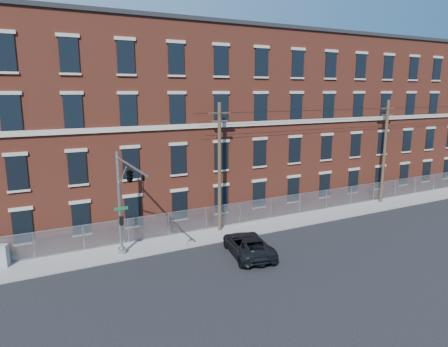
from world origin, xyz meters
The scene contains 9 objects.
ground centered at (0.00, 0.00, 0.00)m, with size 140.00×140.00×0.00m, color black.
sidewalk centered at (12.00, 5.00, 0.06)m, with size 65.00×3.00×0.12m, color gray.
mill_building centered at (12.00, 13.93, 8.15)m, with size 55.30×14.32×16.30m.
chain_link_fence centered at (12.00, 6.30, 1.06)m, with size 59.06×0.06×1.85m.
traffic_signal_mast centered at (-6.00, 2.18, 5.39)m, with size 0.90×6.75×7.00m.
utility_pole_near centered at (2.00, 5.60, 5.34)m, with size 1.80×0.28×10.00m.
utility_pole_mid centered at (20.00, 5.60, 5.34)m, with size 1.80×0.28×10.00m.
overhead_wires centered at (20.00, 5.60, 9.12)m, with size 40.00×0.62×0.62m.
pickup_truck centered at (1.59, 0.56, 0.74)m, with size 2.45×5.31×1.47m, color black.
Camera 1 is at (-11.75, -21.44, 10.92)m, focal length 32.25 mm.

